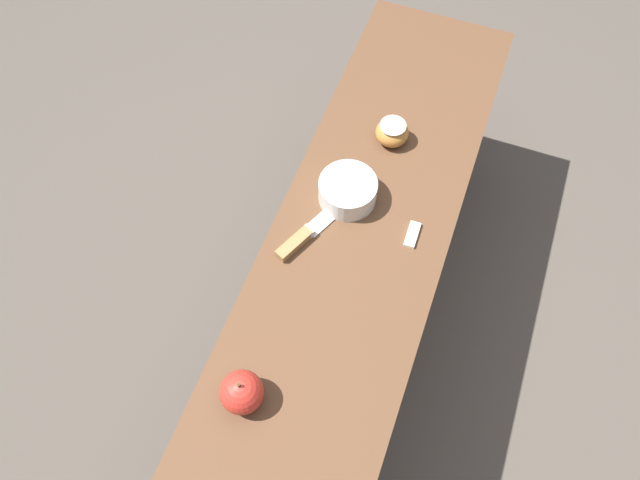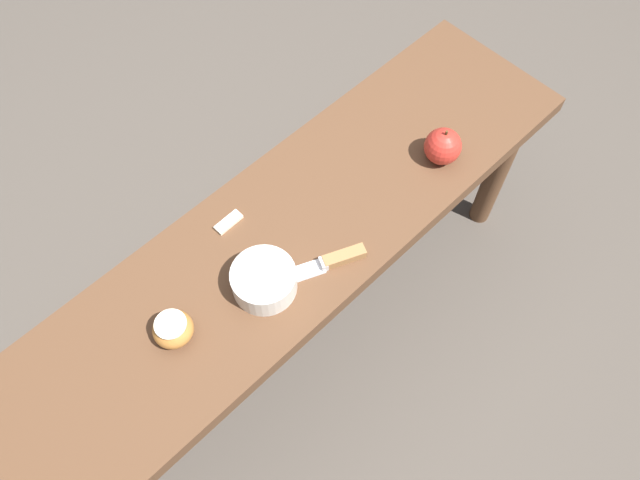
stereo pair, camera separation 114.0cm
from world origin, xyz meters
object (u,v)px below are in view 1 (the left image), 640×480
object	(u,v)px
bowl	(348,191)
wooden_bench	(355,260)
apple_cut	(392,132)
apple_whole	(242,392)
knife	(307,233)

from	to	relation	value
bowl	wooden_bench	bearing A→B (deg)	29.29
apple_cut	bowl	bearing A→B (deg)	-12.99
apple_whole	apple_cut	distance (m)	0.64
bowl	apple_cut	bearing A→B (deg)	167.01
knife	apple_cut	size ratio (longest dim) A/B	3.04
wooden_bench	apple_cut	size ratio (longest dim) A/B	19.05
apple_whole	knife	bearing A→B (deg)	-177.74
apple_whole	apple_cut	xyz separation A→B (m)	(-0.64, 0.07, -0.01)
wooden_bench	knife	xyz separation A→B (m)	(0.02, -0.10, 0.08)
apple_whole	wooden_bench	bearing A→B (deg)	166.72
apple_cut	bowl	size ratio (longest dim) A/B	0.60
knife	apple_cut	distance (m)	0.30
wooden_bench	knife	distance (m)	0.13
knife	apple_whole	distance (m)	0.35
apple_whole	apple_cut	size ratio (longest dim) A/B	1.19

